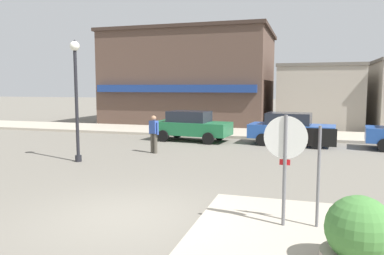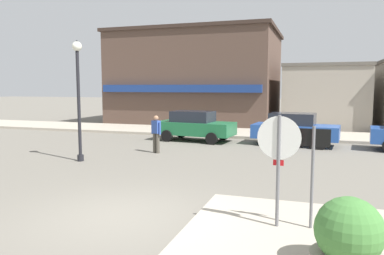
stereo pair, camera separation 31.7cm
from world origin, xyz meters
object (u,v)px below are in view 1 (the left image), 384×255
object	(u,v)px
lamp_post	(76,83)
pedestrian_crossing_near	(154,133)
one_way_sign	(319,166)
parked_car_nearest	(191,125)
parked_car_second	(291,128)
planter	(359,240)
stop_sign	(285,156)

from	to	relation	value
lamp_post	pedestrian_crossing_near	world-z (taller)	lamp_post
one_way_sign	parked_car_nearest	world-z (taller)	one_way_sign
lamp_post	parked_car_nearest	bearing A→B (deg)	68.89
parked_car_nearest	parked_car_second	xyz separation A→B (m)	(5.03, 0.09, 0.00)
one_way_sign	planter	distance (m)	1.77
planter	lamp_post	world-z (taller)	lamp_post
stop_sign	planter	bearing A→B (deg)	-50.16
lamp_post	parked_car_second	size ratio (longest dim) A/B	1.10
parked_car_nearest	lamp_post	bearing A→B (deg)	-111.11
stop_sign	parked_car_second	bearing A→B (deg)	91.49
one_way_sign	planter	bearing A→B (deg)	-70.10
one_way_sign	lamp_post	bearing A→B (deg)	150.58
one_way_sign	parked_car_nearest	xyz separation A→B (m)	(-5.95, 11.23, -0.52)
one_way_sign	parked_car_second	size ratio (longest dim) A/B	0.51
stop_sign	pedestrian_crossing_near	bearing A→B (deg)	128.06
stop_sign	planter	xyz separation A→B (m)	(1.16, -1.39, -0.96)
stop_sign	one_way_sign	size ratio (longest dim) A/B	1.10
stop_sign	parked_car_nearest	size ratio (longest dim) A/B	0.55
parked_car_second	stop_sign	bearing A→B (deg)	-88.51
stop_sign	parked_car_second	distance (m)	11.45
stop_sign	parked_car_second	xyz separation A→B (m)	(-0.30, 11.43, -0.71)
one_way_sign	planter	xyz separation A→B (m)	(0.54, -1.50, -0.77)
parked_car_nearest	parked_car_second	size ratio (longest dim) A/B	1.00
one_way_sign	lamp_post	size ratio (longest dim) A/B	0.46
one_way_sign	pedestrian_crossing_near	distance (m)	9.72
parked_car_second	lamp_post	bearing A→B (deg)	-138.93
stop_sign	parked_car_nearest	bearing A→B (deg)	115.18
lamp_post	parked_car_nearest	world-z (taller)	lamp_post
parked_car_nearest	pedestrian_crossing_near	distance (m)	3.96
planter	parked_car_second	world-z (taller)	parked_car_second
stop_sign	planter	world-z (taller)	stop_sign
lamp_post	parked_car_second	bearing A→B (deg)	41.07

